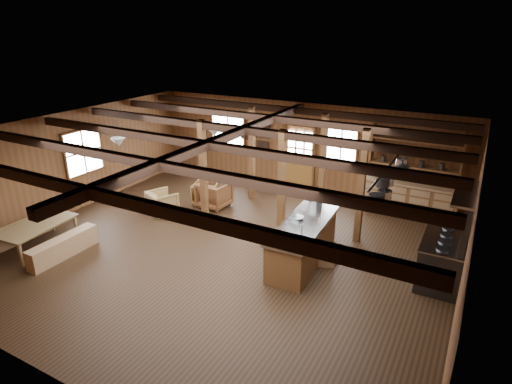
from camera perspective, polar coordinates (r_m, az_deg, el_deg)
room at (r=9.56m, az=-4.60°, el=-0.46°), size 10.04×9.04×2.84m
ceiling_joists at (r=9.31m, az=-4.24°, el=7.24°), size 9.80×8.82×0.18m
timber_posts at (r=11.03m, az=3.55°, el=2.59°), size 3.95×2.35×2.80m
back_door at (r=13.46m, az=5.79°, el=3.68°), size 1.02×0.08×2.15m
window_back_left at (r=14.43m, az=-3.71°, el=7.93°), size 1.32×0.06×1.32m
window_back_right at (r=12.85m, az=11.30°, el=5.86°), size 1.02×0.06×1.32m
window_left at (r=13.07m, az=-22.05°, el=4.97°), size 0.14×1.24×1.32m
notice_boards at (r=13.88m, az=0.17°, el=7.59°), size 1.08×0.03×0.90m
back_counter at (r=12.49m, az=19.78°, el=-0.30°), size 2.55×0.60×2.45m
pendant_lamps at (r=11.36m, az=-11.61°, el=7.22°), size 1.86×2.36×0.66m
pot_rack at (r=8.24m, az=17.26°, el=1.46°), size 0.44×3.00×0.45m
kitchen_island at (r=9.52m, az=6.22°, el=-6.73°), size 1.00×2.54×1.20m
step_stool at (r=9.62m, az=9.29°, el=-8.57°), size 0.50×0.43×0.38m
commercial_range at (r=9.54m, az=23.98°, el=-7.43°), size 0.83×1.62×2.00m
dining_table at (r=11.34m, az=-26.98°, el=-5.27°), size 1.11×1.81×0.61m
bench_wall at (r=11.96m, az=-29.01°, el=-4.72°), size 0.31×1.66×0.46m
bench_aisle at (r=10.74m, az=-24.29°, el=-6.70°), size 0.32×1.71×0.47m
armchair_a at (r=12.68m, az=-6.68°, el=-0.16°), size 0.86×0.88×0.65m
armchair_b at (r=12.41m, az=-5.55°, el=-0.32°), size 0.85×0.87×0.76m
armchair_c at (r=12.20m, az=-12.37°, el=-1.37°), size 0.94×0.95×0.66m
counter_pot at (r=10.17m, az=7.99°, el=-1.47°), size 0.30×0.30×0.18m
bowl at (r=9.50m, az=5.59°, el=-3.45°), size 0.33×0.33×0.06m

